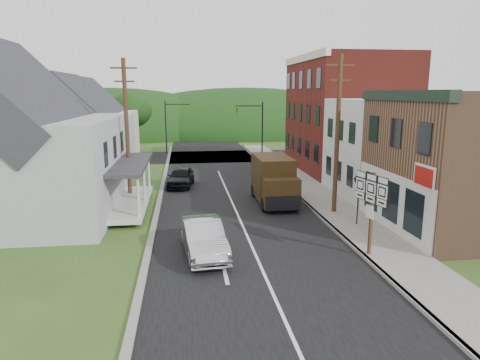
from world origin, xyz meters
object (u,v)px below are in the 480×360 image
object	(u,v)px
delivery_van	(274,180)
dark_sedan	(181,177)
silver_sedan	(203,238)
route_sign_cluster	(371,202)
warning_sign	(358,192)

from	to	relation	value
delivery_van	dark_sedan	bearing A→B (deg)	135.63
silver_sedan	dark_sedan	distance (m)	14.02
silver_sedan	delivery_van	world-z (taller)	delivery_van
silver_sedan	dark_sedan	xyz separation A→B (m)	(-1.03, 13.98, -0.04)
silver_sedan	route_sign_cluster	distance (m)	7.29
dark_sedan	warning_sign	distance (m)	14.44
delivery_van	route_sign_cluster	size ratio (longest dim) A/B	1.49
delivery_van	route_sign_cluster	distance (m)	9.71
silver_sedan	route_sign_cluster	world-z (taller)	route_sign_cluster
silver_sedan	route_sign_cluster	bearing A→B (deg)	-15.76
route_sign_cluster	dark_sedan	bearing A→B (deg)	104.62
delivery_van	warning_sign	world-z (taller)	delivery_van
silver_sedan	dark_sedan	world-z (taller)	silver_sedan
silver_sedan	delivery_van	bearing A→B (deg)	53.41
dark_sedan	route_sign_cluster	size ratio (longest dim) A/B	1.20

